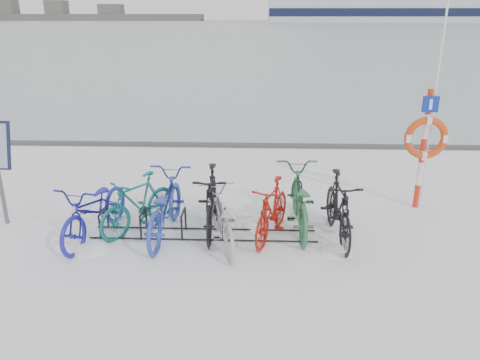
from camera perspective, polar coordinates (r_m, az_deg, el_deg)
name	(u,v)px	position (r m, az deg, el deg)	size (l,w,h in m)	color
ground	(204,235)	(8.45, -4.40, -6.71)	(900.00, 900.00, 0.00)	white
ice_sheet	(257,25)	(162.57, 2.06, 18.31)	(400.00, 298.00, 0.02)	#9EACB2
quay_edge	(226,145)	(13.95, -1.68, 4.28)	(400.00, 0.25, 0.10)	#3F3F42
bike_rack	(204,226)	(8.37, -4.43, -5.60)	(4.00, 0.48, 0.46)	black
lifebuoy_station	(426,138)	(9.77, 21.71, 4.76)	(0.84, 0.23, 4.37)	red
shoreline	(36,15)	(294.43, -23.60, 17.92)	(180.00, 12.00, 9.50)	#474747
bike_0	(95,207)	(8.56, -17.23, -3.20)	(0.73, 2.10, 1.10)	#1C1CA0
bike_1	(138,202)	(8.64, -12.30, -2.64)	(0.50, 1.78, 1.07)	#115C5C
bike_2	(164,204)	(8.35, -9.25, -2.94)	(0.76, 2.19, 1.15)	#2740AC
bike_3	(212,199)	(8.41, -3.49, -2.37)	(0.56, 1.98, 1.19)	black
bike_4	(222,217)	(7.94, -2.25, -4.58)	(0.65, 1.86, 0.98)	#A0A2A8
bike_5	(272,208)	(8.21, 3.93, -3.46)	(0.50, 1.75, 1.05)	#A81308
bike_6	(299,198)	(8.59, 7.21, -2.15)	(0.77, 2.21, 1.16)	#2B643E
bike_7	(339,206)	(8.28, 11.93, -3.16)	(0.56, 1.98, 1.19)	black
snow_drifts	(193,239)	(8.33, -5.74, -7.17)	(5.33, 2.00, 0.22)	white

